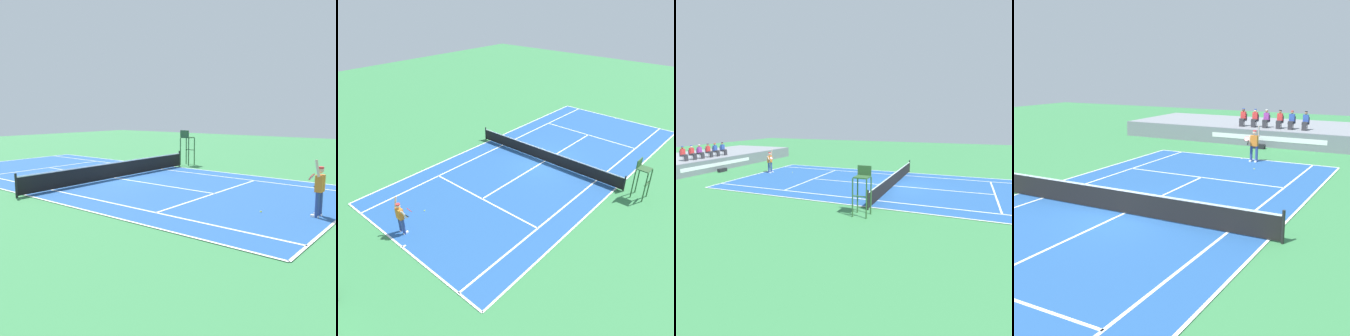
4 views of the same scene
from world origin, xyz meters
TOP-DOWN VIEW (x-y plane):
  - ground_plane at (0.00, 0.00)m, footprint 80.00×80.00m
  - court at (0.00, 0.00)m, footprint 11.08×23.88m
  - net at (0.00, 0.00)m, footprint 11.98×0.10m
  - tennis_player at (0.91, 11.21)m, footprint 0.77×0.62m
  - tennis_ball at (1.62, 9.39)m, footprint 0.07×0.07m
  - umpire_chair at (-6.82, 0.00)m, footprint 0.77×0.77m

SIDE VIEW (x-z plane):
  - ground_plane at x=0.00m, z-range 0.00..0.00m
  - court at x=0.00m, z-range 0.00..0.02m
  - tennis_ball at x=1.62m, z-range 0.00..0.07m
  - net at x=0.00m, z-range -0.01..1.06m
  - tennis_player at x=0.91m, z-range -0.05..2.04m
  - umpire_chair at x=-6.82m, z-range 0.34..2.78m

